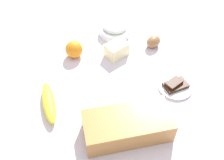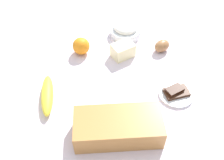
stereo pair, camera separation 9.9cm
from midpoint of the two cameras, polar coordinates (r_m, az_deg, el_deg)
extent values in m
cube|color=silver|center=(1.03, 2.76, -2.04)|extent=(2.40, 2.40, 0.02)
cube|color=#B77A3D|center=(0.87, 4.63, -10.22)|extent=(0.30, 0.19, 0.08)
cube|color=black|center=(0.86, 4.65, -10.08)|extent=(0.29, 0.17, 0.07)
cylinder|color=white|center=(1.25, 5.19, 10.15)|extent=(0.14, 0.14, 0.03)
torus|color=white|center=(1.24, 5.23, 10.67)|extent=(0.14, 0.14, 0.01)
ellipsoid|color=white|center=(1.23, 5.27, 11.15)|extent=(0.11, 0.11, 0.04)
ellipsoid|color=yellow|center=(0.98, -10.90, -3.33)|extent=(0.07, 0.19, 0.04)
sphere|color=orange|center=(1.14, -4.15, 7.13)|extent=(0.07, 0.07, 0.07)
cube|color=#F4EDB2|center=(1.13, 4.87, 6.21)|extent=(0.10, 0.09, 0.06)
ellipsoid|color=#9B683F|center=(1.18, 13.01, 7.01)|extent=(0.08, 0.07, 0.05)
cylinder|color=white|center=(1.03, 16.22, -3.03)|extent=(0.13, 0.13, 0.01)
cube|color=#381E11|center=(1.02, 16.35, -2.64)|extent=(0.09, 0.06, 0.01)
cube|color=black|center=(1.01, 15.99, -2.14)|extent=(0.07, 0.05, 0.01)
camera|label=1|loc=(0.05, -87.13, 3.11)|focal=42.78mm
camera|label=2|loc=(0.05, 92.87, -3.11)|focal=42.78mm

